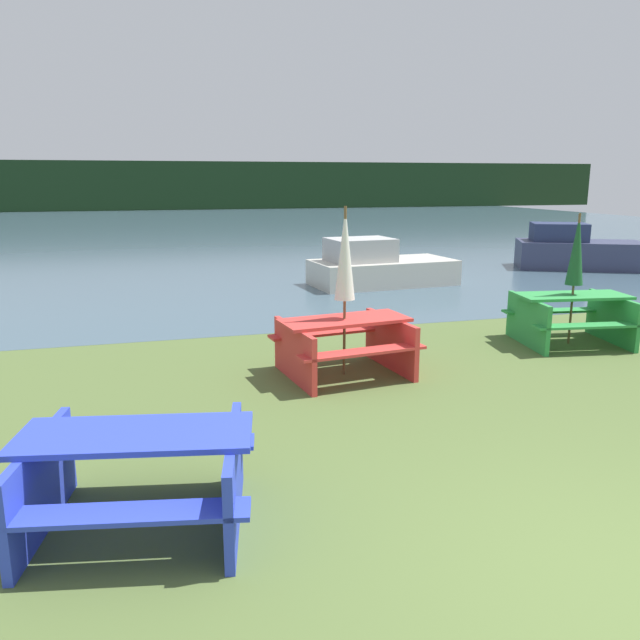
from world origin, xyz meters
name	(u,v)px	position (x,y,z in m)	size (l,w,h in m)	color
water	(202,226)	(0.00, 32.44, 0.00)	(60.00, 50.00, 0.00)	#425B6B
far_treeline	(180,186)	(0.00, 52.44, 2.00)	(80.00, 1.60, 4.00)	#193319
picnic_table_blue	(138,470)	(-3.13, 1.78, 0.45)	(1.93, 1.67, 0.76)	blue
picnic_table_red	(344,341)	(-0.51, 4.95, 0.46)	(1.86, 1.59, 0.77)	red
picnic_table_green	(571,314)	(3.44, 5.53, 0.47)	(1.89, 1.60, 0.80)	green
umbrella_darkgreen	(577,250)	(3.44, 5.53, 1.49)	(0.27, 0.27, 2.06)	brown
umbrella_white	(345,255)	(-0.51, 4.95, 1.61)	(0.27, 0.27, 2.23)	brown
boat	(378,267)	(2.49, 11.64, 0.43)	(3.62, 1.96, 1.17)	beige
boat_second	(576,251)	(9.11, 12.87, 0.51)	(3.80, 2.92, 1.31)	#333856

